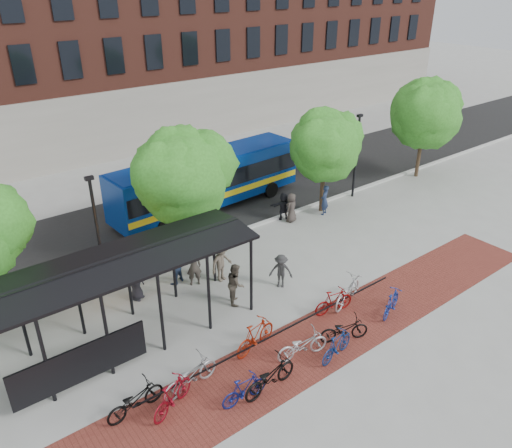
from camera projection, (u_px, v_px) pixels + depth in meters
ground at (278, 267)px, 23.49m from camera, size 160.00×160.00×0.00m
asphalt_street at (191, 210)px, 29.14m from camera, size 160.00×8.00×0.01m
curb at (230, 234)px, 26.29m from camera, size 160.00×0.25×0.12m
brick_strip at (323, 339)px, 18.86m from camera, size 24.00×3.00×0.01m
bike_rack_rail at (281, 341)px, 18.79m from camera, size 12.00×0.05×0.95m
building_brick at (176, 4)px, 42.80m from camera, size 55.00×14.00×20.00m
bus_shelter at (110, 275)px, 17.36m from camera, size 10.60×3.07×3.60m
tree_b at (182, 172)px, 22.26m from camera, size 5.15×4.20×6.47m
tree_c at (326, 143)px, 27.34m from camera, size 4.66×3.80×5.92m
tree_d at (426, 110)px, 32.07m from camera, size 5.39×4.40×6.55m
lamp_post_left at (97, 229)px, 20.98m from camera, size 0.35×0.20×5.12m
lamp_post_right at (356, 154)px, 29.70m from camera, size 0.35×0.20×5.12m
bus at (208, 178)px, 28.65m from camera, size 11.95×3.36×3.19m
bike_0 at (135, 400)px, 15.51m from camera, size 2.04×0.89×1.04m
bike_1 at (172, 395)px, 15.60m from camera, size 1.96×1.26×1.14m
bike_2 at (190, 375)px, 16.39m from camera, size 2.23×1.02×1.13m
bike_3 at (244, 389)px, 15.91m from camera, size 1.72×0.56×1.02m
bike_4 at (270, 376)px, 16.34m from camera, size 2.22×0.93×1.14m
bike_5 at (256, 336)px, 18.11m from camera, size 2.10×0.99×1.22m
bike_6 at (302, 345)px, 17.79m from camera, size 2.11×1.13×1.06m
bike_7 at (337, 346)px, 17.75m from camera, size 1.83×0.81×1.06m
bike_8 at (344, 329)px, 18.61m from camera, size 2.00×1.38×1.00m
bike_9 at (334, 301)px, 20.14m from camera, size 1.84×0.82×1.07m
bike_10 at (347, 291)px, 20.70m from camera, size 2.29×1.38×1.14m
bike_11 at (392, 303)px, 20.07m from camera, size 1.82×1.05×1.05m
pedestrian_0 at (136, 283)px, 20.87m from camera, size 0.94×0.85×1.61m
pedestrian_1 at (194, 266)px, 21.79m from camera, size 0.78×0.64×1.84m
pedestrian_2 at (174, 266)px, 21.90m from camera, size 1.03×0.90×1.78m
pedestrian_3 at (222, 262)px, 22.09m from camera, size 1.33×0.95×1.87m
pedestrian_4 at (203, 237)px, 24.39m from camera, size 1.06×0.60×1.70m
pedestrian_5 at (283, 206)px, 27.74m from camera, size 1.53×0.93×1.57m
pedestrian_6 at (292, 208)px, 27.44m from camera, size 0.93×0.75×1.66m
pedestrian_7 at (324, 200)px, 28.26m from camera, size 0.76×0.65×1.76m
pedestrian_8 at (236, 283)px, 20.61m from camera, size 1.07×1.12×1.82m
pedestrian_9 at (281, 271)px, 21.69m from camera, size 1.14×1.15×1.59m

